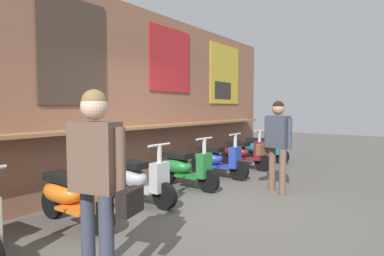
{
  "coord_description": "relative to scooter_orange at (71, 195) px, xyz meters",
  "views": [
    {
      "loc": [
        -4.03,
        -2.53,
        1.5
      ],
      "look_at": [
        1.28,
        1.36,
        1.08
      ],
      "focal_mm": 29.68,
      "sensor_mm": 36.0,
      "label": 1
    }
  ],
  "objects": [
    {
      "name": "ground_plane",
      "position": [
        1.73,
        -1.08,
        -0.39
      ],
      "size": [
        29.97,
        29.97,
        0.0
      ],
      "primitive_type": "plane",
      "color": "#56544F"
    },
    {
      "name": "market_stall_facade",
      "position": [
        1.74,
        0.94,
        1.32
      ],
      "size": [
        10.7,
        0.61,
        3.41
      ],
      "color": "#8C5B44",
      "rests_on": "ground_plane"
    },
    {
      "name": "scooter_orange",
      "position": [
        0.0,
        0.0,
        0.0
      ],
      "size": [
        0.46,
        1.4,
        0.97
      ],
      "rotation": [
        0.0,
        0.0,
        -1.55
      ],
      "color": "orange",
      "rests_on": "ground_plane"
    },
    {
      "name": "scooter_silver",
      "position": [
        1.15,
        0.0,
        0.0
      ],
      "size": [
        0.46,
        1.4,
        0.97
      ],
      "rotation": [
        0.0,
        0.0,
        -1.57
      ],
      "color": "#B2B5BA",
      "rests_on": "ground_plane"
    },
    {
      "name": "scooter_green",
      "position": [
        2.35,
        -0.0,
        0.0
      ],
      "size": [
        0.46,
        1.4,
        0.97
      ],
      "rotation": [
        0.0,
        0.0,
        -1.59
      ],
      "color": "#237533",
      "rests_on": "ground_plane"
    },
    {
      "name": "scooter_blue",
      "position": [
        3.46,
        -0.0,
        0.0
      ],
      "size": [
        0.46,
        1.4,
        0.97
      ],
      "rotation": [
        0.0,
        0.0,
        -1.53
      ],
      "color": "#233D9E",
      "rests_on": "ground_plane"
    },
    {
      "name": "scooter_maroon",
      "position": [
        4.72,
        -0.0,
        0.0
      ],
      "size": [
        0.5,
        1.4,
        0.97
      ],
      "rotation": [
        0.0,
        0.0,
        -1.65
      ],
      "color": "maroon",
      "rests_on": "ground_plane"
    },
    {
      "name": "scooter_teal",
      "position": [
        5.86,
        -0.0,
        0.0
      ],
      "size": [
        0.46,
        1.4,
        0.97
      ],
      "rotation": [
        0.0,
        0.0,
        -1.53
      ],
      "color": "#197075",
      "rests_on": "ground_plane"
    },
    {
      "name": "shopper_with_handbag",
      "position": [
        3.04,
        -1.54,
        0.59
      ],
      "size": [
        0.35,
        0.66,
        1.62
      ],
      "rotation": [
        0.0,
        0.0,
        2.88
      ],
      "color": "brown",
      "rests_on": "ground_plane"
    },
    {
      "name": "shopper_browsing",
      "position": [
        -0.7,
        -1.47,
        0.61
      ],
      "size": [
        0.39,
        0.65,
        1.65
      ],
      "rotation": [
        0.0,
        0.0,
        0.26
      ],
      "color": "#383D4C",
      "rests_on": "ground_plane"
    }
  ]
}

